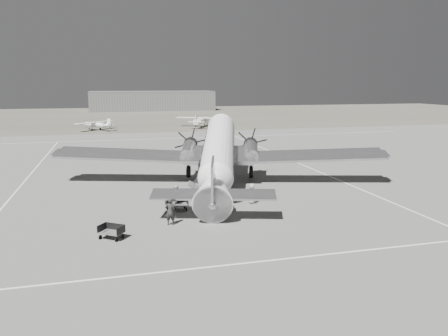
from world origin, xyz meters
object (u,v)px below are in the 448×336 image
hangar_main (152,101)px  light_plane_right (202,122)px  dc3_airliner (218,155)px  light_plane_left (97,126)px  passenger (252,194)px  baggage_cart_near (177,204)px  ramp_agent (177,198)px  baggage_cart_far (111,232)px  ground_crew (170,211)px

hangar_main → light_plane_right: bearing=-85.7°
dc3_airliner → light_plane_left: dc3_airliner is taller
dc3_airliner → passenger: size_ratio=19.78×
light_plane_right → passenger: bearing=-71.5°
hangar_main → baggage_cart_near: size_ratio=24.26×
ramp_agent → passenger: 6.09m
dc3_airliner → light_plane_right: 55.90m
baggage_cart_far → ground_crew: (3.88, 1.79, 0.50)m
passenger → baggage_cart_near: bearing=99.1°
baggage_cart_far → ramp_agent: size_ratio=0.78×
light_plane_right → ramp_agent: 63.05m
light_plane_left → ramp_agent: 60.61m
baggage_cart_far → light_plane_right: bearing=109.5°
light_plane_left → passenger: bearing=-121.0°
light_plane_right → baggage_cart_near: 63.15m
ground_crew → passenger: ground_crew is taller
dc3_airliner → baggage_cart_far: (-9.63, -11.37, -2.61)m
dc3_airliner → light_plane_right: dc3_airliner is taller
hangar_main → ramp_agent: (-10.06, -123.30, -2.31)m
dc3_airliner → baggage_cart_far: bearing=-114.2°
baggage_cart_near → baggage_cart_far: size_ratio=1.12×
light_plane_right → baggage_cart_near: (-14.72, -61.40, -0.71)m
hangar_main → ground_crew: 127.06m
hangar_main → baggage_cart_far: hangar_main is taller
baggage_cart_far → ramp_agent: ramp_agent is taller
light_plane_left → passenger: 61.24m
light_plane_right → baggage_cart_far: (-19.51, -66.36, -0.76)m
hangar_main → passenger: 122.99m
light_plane_left → ground_crew: (6.26, -63.45, -0.04)m
dc3_airliner → light_plane_left: size_ratio=3.41×
ramp_agent → ground_crew: bearing=-166.5°
ground_crew → ramp_agent: (0.94, 3.26, 0.05)m
hangar_main → ground_crew: bearing=-95.0°
baggage_cart_near → ramp_agent: ramp_agent is taller
light_plane_right → ground_crew: 66.44m
baggage_cart_near → ground_crew: 3.33m
hangar_main → light_plane_left: hangar_main is taller
light_plane_right → ramp_agent: (-14.69, -61.31, -0.21)m
light_plane_left → baggage_cart_near: (7.17, -60.27, -0.48)m
baggage_cart_near → baggage_cart_far: bearing=-134.8°
hangar_main → ground_crew: hangar_main is taller
light_plane_right → passenger: size_ratio=7.12×
baggage_cart_near → baggage_cart_far: baggage_cart_near is taller
ground_crew → passenger: bearing=-149.6°
light_plane_left → ground_crew: bearing=-127.9°
dc3_airliner → light_plane_left: (-12.00, 53.86, -2.08)m
light_plane_right → ground_crew: light_plane_right is taller
passenger → light_plane_left: bearing=17.0°
baggage_cart_far → ground_crew: 4.30m
light_plane_left → light_plane_right: size_ratio=0.81×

